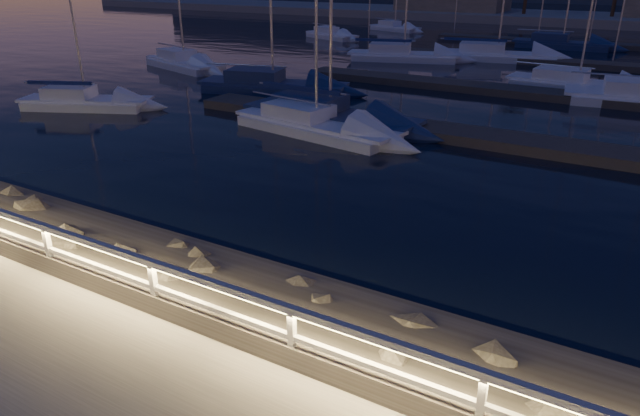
# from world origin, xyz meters

# --- Properties ---
(ground) EXTENTS (400.00, 400.00, 0.00)m
(ground) POSITION_xyz_m (0.00, 0.00, 0.00)
(ground) COLOR #AAA399
(ground) RESTS_ON ground
(harbor_water) EXTENTS (400.00, 440.00, 0.60)m
(harbor_water) POSITION_xyz_m (0.00, 31.22, -0.97)
(harbor_water) COLOR black
(harbor_water) RESTS_ON ground
(guard_rail) EXTENTS (44.11, 0.12, 1.06)m
(guard_rail) POSITION_xyz_m (-0.07, -0.00, 0.77)
(guard_rail) COLOR silver
(guard_rail) RESTS_ON ground
(riprap) EXTENTS (36.45, 2.82, 1.32)m
(riprap) POSITION_xyz_m (5.02, 1.63, -0.25)
(riprap) COLOR #686259
(riprap) RESTS_ON ground
(floating_docks) EXTENTS (22.00, 36.00, 0.40)m
(floating_docks) POSITION_xyz_m (0.00, 32.50, -0.40)
(floating_docks) COLOR #534B45
(floating_docks) RESTS_ON ground
(far_shore) EXTENTS (160.00, 14.00, 5.20)m
(far_shore) POSITION_xyz_m (-0.12, 74.05, 0.29)
(far_shore) COLOR #AAA399
(far_shore) RESTS_ON ground
(sailboat_a) EXTENTS (6.46, 4.23, 10.83)m
(sailboat_a) POSITION_xyz_m (-16.08, 11.93, -0.19)
(sailboat_a) COLOR white
(sailboat_a) RESTS_ON ground
(sailboat_b) EXTENTS (8.51, 4.38, 13.97)m
(sailboat_b) POSITION_xyz_m (-10.38, 19.78, -0.14)
(sailboat_b) COLOR navy
(sailboat_b) RESTS_ON ground
(sailboat_c) EXTENTS (7.95, 3.47, 13.07)m
(sailboat_c) POSITION_xyz_m (-4.01, 13.89, -0.18)
(sailboat_c) COLOR white
(sailboat_c) RESTS_ON ground
(sailboat_e) EXTENTS (7.63, 4.19, 12.60)m
(sailboat_e) POSITION_xyz_m (-20.20, 23.44, -0.15)
(sailboat_e) COLOR white
(sailboat_e) RESTS_ON ground
(sailboat_f) EXTENTS (8.39, 3.05, 14.03)m
(sailboat_f) POSITION_xyz_m (-4.18, 15.32, -0.14)
(sailboat_f) COLOR navy
(sailboat_f) RESTS_ON ground
(sailboat_g) EXTENTS (7.89, 3.00, 13.08)m
(sailboat_g) POSITION_xyz_m (4.14, 29.18, -0.18)
(sailboat_g) COLOR white
(sailboat_g) RESTS_ON ground
(sailboat_i) EXTENTS (6.49, 4.06, 10.81)m
(sailboat_i) POSITION_xyz_m (-20.16, 44.00, -0.19)
(sailboat_i) COLOR white
(sailboat_i) RESTS_ON ground
(sailboat_j) EXTENTS (8.47, 4.67, 13.92)m
(sailboat_j) POSITION_xyz_m (-8.68, 34.35, -0.15)
(sailboat_j) COLOR white
(sailboat_j) RESTS_ON ground
(sailboat_k) EXTENTS (9.22, 4.35, 15.10)m
(sailboat_k) POSITION_xyz_m (-2.72, 38.01, -0.14)
(sailboat_k) COLOR white
(sailboat_k) RESTS_ON ground
(sailboat_m) EXTENTS (6.32, 3.50, 10.44)m
(sailboat_m) POSITION_xyz_m (-17.77, 53.84, -0.20)
(sailboat_m) COLOR white
(sailboat_m) RESTS_ON ground
(sailboat_n) EXTENTS (8.07, 2.66, 13.61)m
(sailboat_n) POSITION_xyz_m (0.33, 47.73, -0.15)
(sailboat_n) COLOR navy
(sailboat_n) RESTS_ON ground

